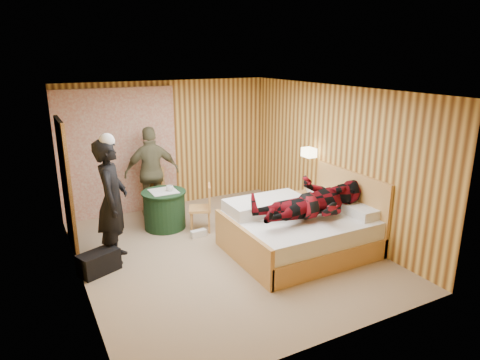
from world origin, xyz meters
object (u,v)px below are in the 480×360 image
wall_lamp (309,152)px  duffel_bag (99,262)px  round_table (165,209)px  chair_near (204,204)px  man_at_table (152,172)px  man_on_bed (314,192)px  chair_far (154,189)px  nightstand (312,209)px  woman_standing (112,201)px  bed (301,230)px

wall_lamp → duffel_bag: 3.95m
round_table → duffel_bag: bearing=-139.9°
wall_lamp → chair_near: wall_lamp is taller
man_at_table → man_on_bed: man_on_bed is taller
chair_far → wall_lamp: bearing=-20.8°
round_table → chair_near: 0.73m
chair_far → man_on_bed: man_on_bed is taller
nightstand → chair_near: bearing=159.0°
woman_standing → man_at_table: 1.80m
chair_far → woman_standing: woman_standing is taller
chair_far → chair_near: chair_far is taller
man_on_bed → woman_standing: bearing=154.9°
bed → man_at_table: size_ratio=1.25×
wall_lamp → duffel_bag: size_ratio=0.47×
chair_near → woman_standing: woman_standing is taller
man_on_bed → round_table: bearing=128.4°
chair_near → man_at_table: man_at_table is taller
nightstand → man_on_bed: bearing=-127.1°
duffel_bag → man_on_bed: bearing=-40.5°
chair_near → man_at_table: 1.28m
bed → duffel_bag: bearing=166.4°
nightstand → bed: bearing=-136.0°
duffel_bag → man_on_bed: (3.00, -0.95, 0.86)m
man_on_bed → chair_near: bearing=122.9°
wall_lamp → chair_far: 2.95m
wall_lamp → man_on_bed: size_ratio=0.15×
bed → man_on_bed: 0.72m
wall_lamp → man_at_table: 2.91m
man_on_bed → duffel_bag: bearing=162.4°
duffel_bag → woman_standing: (0.31, 0.31, 0.77)m
wall_lamp → round_table: wall_lamp is taller
bed → duffel_bag: (-2.97, 0.72, -0.18)m
woman_standing → man_on_bed: bearing=-94.2°
nightstand → man_at_table: (-2.38, 1.77, 0.56)m
wall_lamp → man_on_bed: (-0.77, -1.18, -0.29)m
nightstand → chair_far: bearing=143.7°
duffel_bag → man_on_bed: size_ratio=0.31×
woman_standing → man_on_bed: man_on_bed is taller
chair_far → man_on_bed: bearing=-47.4°
chair_near → woman_standing: bearing=-53.2°
chair_near → woman_standing: (-1.61, -0.40, 0.44)m
round_table → woman_standing: 1.44m
round_table → chair_far: (0.02, 0.62, 0.19)m
bed → duffel_bag: bed is taller
round_table → chair_near: (0.58, -0.43, 0.13)m
chair_near → man_on_bed: (1.07, -1.66, 0.53)m
chair_near → man_at_table: (-0.58, 1.08, 0.38)m
bed → man_at_table: bearing=123.0°
bed → round_table: bearing=131.2°
round_table → wall_lamp: bearing=-20.3°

